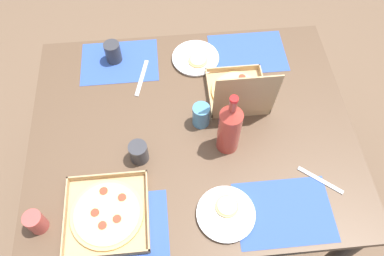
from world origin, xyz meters
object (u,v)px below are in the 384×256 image
object	(u,v)px
pizza_box_edge_far	(107,214)
cup_clear_left	(113,52)
plate_near_right	(226,213)
cup_spare	(36,222)
cup_dark	(201,115)
plate_far_left	(196,59)
soda_bottle	(230,128)
cup_clear_right	(139,152)
pizza_box_corner_left	(238,92)

from	to	relation	value
pizza_box_edge_far	cup_clear_left	size ratio (longest dim) A/B	3.06
plate_near_right	pizza_box_edge_far	bearing A→B (deg)	-4.87
cup_spare	cup_dark	size ratio (longest dim) A/B	0.89
plate_far_left	soda_bottle	xyz separation A→B (m)	(-0.08, 0.47, 0.12)
plate_far_left	plate_near_right	size ratio (longest dim) A/B	1.01
soda_bottle	cup_clear_left	xyz separation A→B (m)	(0.46, -0.51, -0.08)
cup_clear_right	cup_clear_left	bearing A→B (deg)	-78.72
pizza_box_edge_far	cup_clear_left	distance (m)	0.77
soda_bottle	cup_dark	xyz separation A→B (m)	(0.10, -0.12, -0.08)
plate_near_right	cup_dark	distance (m)	0.42
plate_far_left	soda_bottle	size ratio (longest dim) A/B	0.69
soda_bottle	cup_clear_left	bearing A→B (deg)	-47.66
pizza_box_corner_left	plate_near_right	xyz separation A→B (m)	(0.13, 0.52, -0.04)
soda_bottle	plate_far_left	bearing A→B (deg)	-80.15
plate_far_left	pizza_box_edge_far	bearing A→B (deg)	61.11
plate_near_right	cup_clear_right	distance (m)	0.41
pizza_box_edge_far	cup_dark	bearing A→B (deg)	-135.95
pizza_box_edge_far	cup_spare	world-z (taller)	cup_spare
pizza_box_edge_far	pizza_box_corner_left	distance (m)	0.74
plate_near_right	cup_clear_left	xyz separation A→B (m)	(0.42, -0.80, 0.04)
pizza_box_edge_far	cup_dark	distance (m)	0.54
pizza_box_edge_far	cup_clear_right	xyz separation A→B (m)	(-0.12, -0.23, 0.03)
plate_far_left	soda_bottle	bearing A→B (deg)	99.85
cup_dark	cup_clear_left	xyz separation A→B (m)	(0.37, -0.39, -0.00)
plate_far_left	cup_dark	world-z (taller)	cup_dark
plate_near_right	cup_dark	bearing A→B (deg)	-83.26
soda_bottle	cup_dark	distance (m)	0.17
pizza_box_edge_far	plate_near_right	distance (m)	0.44
plate_near_right	cup_clear_right	world-z (taller)	cup_clear_right
plate_far_left	cup_spare	distance (m)	0.99
plate_near_right	cup_spare	xyz separation A→B (m)	(0.68, -0.02, 0.04)
pizza_box_corner_left	plate_far_left	bearing A→B (deg)	-56.41
cup_clear_left	cup_clear_right	bearing A→B (deg)	101.28
cup_spare	soda_bottle	bearing A→B (deg)	-159.41
cup_dark	pizza_box_edge_far	bearing A→B (deg)	44.05
cup_dark	pizza_box_corner_left	bearing A→B (deg)	-148.16
cup_spare	plate_near_right	bearing A→B (deg)	178.41
plate_near_right	soda_bottle	size ratio (longest dim) A/B	0.68
pizza_box_edge_far	cup_clear_left	world-z (taller)	cup_clear_left
cup_dark	cup_clear_left	size ratio (longest dim) A/B	1.05
pizza_box_edge_far	soda_bottle	world-z (taller)	soda_bottle
pizza_box_edge_far	pizza_box_corner_left	bearing A→B (deg)	-139.32
pizza_box_corner_left	cup_spare	size ratio (longest dim) A/B	3.07
plate_far_left	plate_near_right	xyz separation A→B (m)	(-0.04, 0.76, 0.00)
soda_bottle	cup_spare	bearing A→B (deg)	20.59
pizza_box_corner_left	cup_clear_left	distance (m)	0.61
cup_clear_right	pizza_box_edge_far	bearing A→B (deg)	61.37
cup_clear_right	cup_dark	world-z (taller)	cup_dark
pizza_box_corner_left	plate_far_left	distance (m)	0.29
cup_spare	cup_clear_right	distance (m)	0.44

